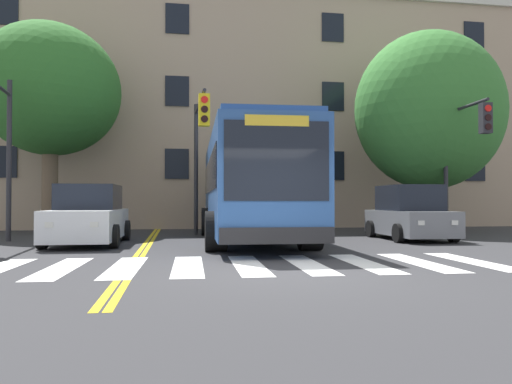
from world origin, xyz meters
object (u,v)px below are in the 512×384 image
city_bus (249,184)px  traffic_light_overhead (199,139)px  street_tree_curbside_small (51,91)px  car_white_near_lane (89,217)px  street_tree_curbside_large (430,111)px  car_grey_far_lane (409,215)px  traffic_light_near_corner (462,143)px

city_bus → traffic_light_overhead: (-1.57, 1.46, 1.63)m
traffic_light_overhead → street_tree_curbside_small: (-5.71, 2.91, 2.16)m
city_bus → car_white_near_lane: size_ratio=2.47×
city_bus → traffic_light_overhead: traffic_light_overhead is taller
traffic_light_overhead → street_tree_curbside_small: street_tree_curbside_small is taller
traffic_light_overhead → street_tree_curbside_large: bearing=8.6°
car_white_near_lane → street_tree_curbside_small: (-2.32, 5.01, 4.84)m
city_bus → car_grey_far_lane: city_bus is taller
traffic_light_near_corner → street_tree_curbside_small: size_ratio=0.62×
traffic_light_near_corner → street_tree_curbside_large: bearing=83.7°
street_tree_curbside_large → street_tree_curbside_small: (-15.22, 1.46, 0.63)m
car_grey_far_lane → street_tree_curbside_large: size_ratio=0.49×
car_white_near_lane → car_grey_far_lane: size_ratio=1.13×
car_grey_far_lane → car_white_near_lane: bearing=-178.7°
car_grey_far_lane → street_tree_curbside_large: street_tree_curbside_large is taller
car_grey_far_lane → street_tree_curbside_small: 14.38m
street_tree_curbside_large → street_tree_curbside_small: bearing=174.5°
street_tree_curbside_small → street_tree_curbside_large: bearing=-5.5°
car_grey_far_lane → traffic_light_overhead: (-6.98, 1.86, 2.65)m
traffic_light_overhead → street_tree_curbside_large: size_ratio=0.61×
traffic_light_near_corner → street_tree_curbside_small: (-14.90, 4.34, 2.30)m
traffic_light_overhead → street_tree_curbside_large: street_tree_curbside_large is taller
car_grey_far_lane → traffic_light_near_corner: traffic_light_near_corner is taller
car_grey_far_lane → street_tree_curbside_small: street_tree_curbside_small is taller
city_bus → traffic_light_near_corner: (7.63, 0.03, 1.49)m
street_tree_curbside_large → car_grey_far_lane: bearing=-127.5°
city_bus → street_tree_curbside_small: size_ratio=1.37×
car_white_near_lane → street_tree_curbside_small: street_tree_curbside_small is taller
car_grey_far_lane → traffic_light_near_corner: bearing=11.1°
street_tree_curbside_large → street_tree_curbside_small: street_tree_curbside_large is taller
city_bus → car_grey_far_lane: 5.52m
car_white_near_lane → traffic_light_near_corner: (12.58, 0.67, 2.54)m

